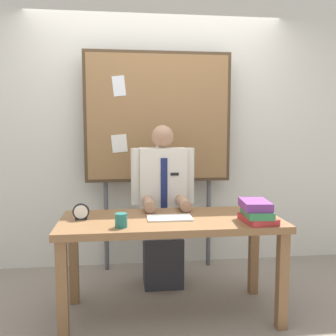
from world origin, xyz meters
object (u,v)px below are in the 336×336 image
desk (171,231)px  book_stack (256,211)px  desk_clock (81,212)px  open_notebook (170,218)px  bulletin_board (158,120)px  person (163,212)px  coffee_mug (121,220)px

desk → book_stack: size_ratio=5.11×
desk_clock → book_stack: bearing=-10.0°
desk → open_notebook: (-0.01, -0.02, 0.10)m
desk → book_stack: (0.58, -0.19, 0.17)m
bulletin_board → person: bearing=-89.9°
person → book_stack: size_ratio=4.53×
bulletin_board → desk: bearing=-90.0°
desk_clock → coffee_mug: desk_clock is taller
desk → person: size_ratio=1.13×
desk → open_notebook: bearing=-118.8°
person → coffee_mug: 0.85m
coffee_mug → desk: bearing=30.5°
person → open_notebook: 0.57m
open_notebook → coffee_mug: bearing=-151.1°
desk_clock → coffee_mug: size_ratio=1.27×
desk → coffee_mug: coffee_mug is taller
desk → person: person is taller
desk → coffee_mug: size_ratio=17.09×
open_notebook → book_stack: bearing=-15.9°
desk → person: 0.55m
open_notebook → coffee_mug: (-0.35, -0.19, 0.04)m
book_stack → open_notebook: book_stack is taller
desk → person: bearing=90.0°
person → book_stack: 0.95m
desk → book_stack: bearing=-17.9°
bulletin_board → desk_clock: bearing=-125.3°
person → book_stack: (0.58, -0.73, 0.16)m
bulletin_board → coffee_mug: bearing=-107.3°
book_stack → coffee_mug: (-0.94, -0.02, -0.03)m
bulletin_board → desk_clock: 1.30m
person → coffee_mug: size_ratio=15.16×
bulletin_board → open_notebook: bulletin_board is taller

